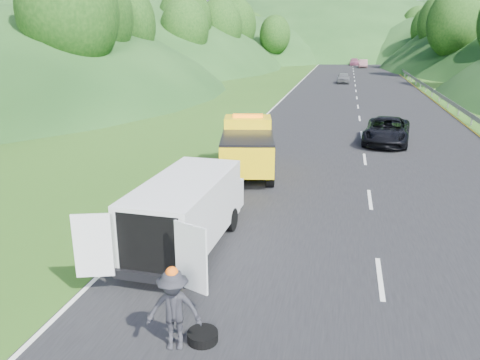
% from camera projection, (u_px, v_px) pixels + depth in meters
% --- Properties ---
extents(ground, '(320.00, 320.00, 0.00)m').
position_uv_depth(ground, '(273.00, 236.00, 14.13)').
color(ground, '#38661E').
rests_on(ground, ground).
extents(road_surface, '(14.00, 200.00, 0.02)m').
position_uv_depth(road_surface, '(356.00, 91.00, 50.79)').
color(road_surface, black).
rests_on(road_surface, ground).
extents(guardrail, '(0.06, 140.00, 1.52)m').
position_uv_depth(guardrail, '(412.00, 82.00, 60.93)').
color(guardrail, gray).
rests_on(guardrail, ground).
extents(tree_line_left, '(14.00, 140.00, 14.00)m').
position_uv_depth(tree_line_left, '(212.00, 74.00, 74.01)').
color(tree_line_left, '#315D1B').
rests_on(tree_line_left, ground).
extents(hills_backdrop, '(201.00, 288.60, 44.00)m').
position_uv_depth(hills_backdrop, '(364.00, 56.00, 138.36)').
color(hills_backdrop, '#2D5B23').
rests_on(hills_backdrop, ground).
extents(tow_truck, '(3.11, 5.94, 2.43)m').
position_uv_depth(tow_truck, '(247.00, 146.00, 20.29)').
color(tow_truck, black).
rests_on(tow_truck, ground).
extents(white_van, '(3.20, 5.92, 2.07)m').
position_uv_depth(white_van, '(187.00, 209.00, 13.02)').
color(white_van, black).
rests_on(white_van, ground).
extents(woman, '(0.64, 0.68, 1.50)m').
position_uv_depth(woman, '(185.00, 214.00, 15.88)').
color(woman, silver).
rests_on(woman, ground).
extents(child, '(0.57, 0.50, 1.00)m').
position_uv_depth(child, '(200.00, 224.00, 15.02)').
color(child, tan).
rests_on(child, ground).
extents(worker, '(1.16, 0.80, 1.64)m').
position_uv_depth(worker, '(175.00, 348.00, 9.07)').
color(worker, black).
rests_on(worker, ground).
extents(suitcase, '(0.42, 0.33, 0.59)m').
position_uv_depth(suitcase, '(143.00, 210.00, 15.38)').
color(suitcase, '#575741').
rests_on(suitcase, ground).
extents(spare_tire, '(0.61, 0.61, 0.20)m').
position_uv_depth(spare_tire, '(203.00, 341.00, 9.26)').
color(spare_tire, black).
rests_on(spare_tire, ground).
extents(passing_suv, '(2.99, 5.36, 1.42)m').
position_uv_depth(passing_suv, '(386.00, 143.00, 26.23)').
color(passing_suv, black).
rests_on(passing_suv, ground).
extents(dist_car_a, '(1.52, 3.78, 1.29)m').
position_uv_depth(dist_car_a, '(343.00, 83.00, 59.15)').
color(dist_car_a, '#515357').
rests_on(dist_car_a, ground).
extents(dist_car_b, '(1.56, 4.47, 1.47)m').
position_uv_depth(dist_car_b, '(363.00, 68.00, 87.49)').
color(dist_car_b, '#764E54').
rests_on(dist_car_b, ground).
extents(dist_car_c, '(1.87, 4.59, 1.33)m').
position_uv_depth(dist_car_c, '(354.00, 65.00, 94.34)').
color(dist_car_c, '#884461').
rests_on(dist_car_c, ground).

